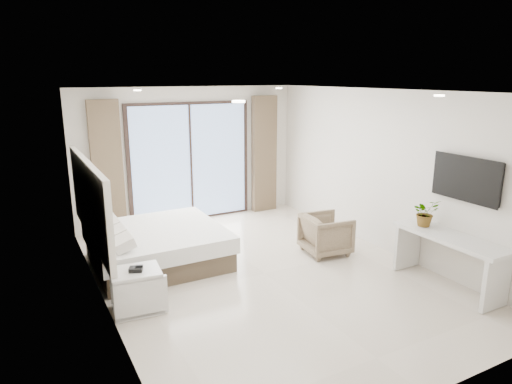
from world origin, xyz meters
TOP-DOWN VIEW (x-y plane):
  - ground at (0.00, 0.00)m, footprint 6.20×6.20m
  - room_shell at (-0.20, 0.84)m, footprint 4.62×6.22m
  - bed at (-1.31, 1.17)m, footprint 1.99×1.90m
  - nightstand at (-1.97, -0.20)m, footprint 0.65×0.55m
  - phone at (-1.97, -0.24)m, footprint 0.20×0.18m
  - console_desk at (2.04, -1.60)m, footprint 0.52×1.65m
  - plant at (2.04, -1.13)m, footprint 0.44×0.47m
  - armchair at (1.31, 0.24)m, footprint 0.75×0.79m

SIDE VIEW (x-z plane):
  - ground at x=0.00m, z-range 0.00..0.00m
  - nightstand at x=-1.97m, z-range 0.00..0.55m
  - bed at x=-1.31m, z-range -0.05..0.64m
  - armchair at x=1.31m, z-range 0.00..0.73m
  - console_desk at x=2.04m, z-range 0.18..0.95m
  - phone at x=-1.97m, z-range 0.55..0.61m
  - plant at x=2.04m, z-range 0.77..1.08m
  - room_shell at x=-0.20m, z-range 0.22..2.94m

